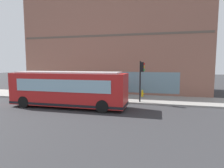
{
  "coord_description": "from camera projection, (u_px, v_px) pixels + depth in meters",
  "views": [
    {
      "loc": [
        -14.68,
        -5.83,
        3.71
      ],
      "look_at": [
        3.09,
        -1.38,
        1.77
      ],
      "focal_mm": 30.29,
      "sensor_mm": 36.0,
      "label": 1
    }
  ],
  "objects": [
    {
      "name": "ground",
      "position": [
        87.0,
        108.0,
        15.96
      ],
      "size": [
        120.0,
        120.0,
        0.0
      ],
      "primitive_type": "plane",
      "color": "#2D2D30"
    },
    {
      "name": "sidewalk_curb",
      "position": [
        104.0,
        97.0,
        20.67
      ],
      "size": [
        4.59,
        40.0,
        0.15
      ],
      "primitive_type": "cube",
      "color": "gray",
      "rests_on": "ground"
    },
    {
      "name": "building_corner",
      "position": [
        117.0,
        45.0,
        26.62
      ],
      "size": [
        9.17,
        23.04,
        12.85
      ],
      "color": "#8C5B4C",
      "rests_on": "ground"
    },
    {
      "name": "city_bus_nearside",
      "position": [
        68.0,
        89.0,
        16.23
      ],
      "size": [
        2.63,
        10.05,
        3.07
      ],
      "color": "red",
      "rests_on": "ground"
    },
    {
      "name": "traffic_light_near_corner",
      "position": [
        142.0,
        74.0,
        17.57
      ],
      "size": [
        0.32,
        0.49,
        3.84
      ],
      "color": "black",
      "rests_on": "sidewalk_curb"
    },
    {
      "name": "fire_hydrant",
      "position": [
        142.0,
        93.0,
        20.7
      ],
      "size": [
        0.35,
        0.35,
        0.74
      ],
      "color": "yellow",
      "rests_on": "sidewalk_curb"
    },
    {
      "name": "pedestrian_near_building_entrance",
      "position": [
        42.0,
        85.0,
        22.62
      ],
      "size": [
        0.32,
        0.32,
        1.79
      ],
      "color": "#3359A5",
      "rests_on": "sidewalk_curb"
    },
    {
      "name": "pedestrian_near_hydrant",
      "position": [
        48.0,
        88.0,
        21.08
      ],
      "size": [
        0.32,
        0.32,
        1.54
      ],
      "color": "silver",
      "rests_on": "sidewalk_curb"
    },
    {
      "name": "pedestrian_walking_along_curb",
      "position": [
        120.0,
        87.0,
        21.33
      ],
      "size": [
        0.32,
        0.32,
        1.71
      ],
      "color": "#3359A5",
      "rests_on": "sidewalk_curb"
    },
    {
      "name": "pedestrian_by_light_pole",
      "position": [
        93.0,
        86.0,
        22.35
      ],
      "size": [
        0.32,
        0.32,
        1.68
      ],
      "color": "black",
      "rests_on": "sidewalk_curb"
    }
  ]
}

